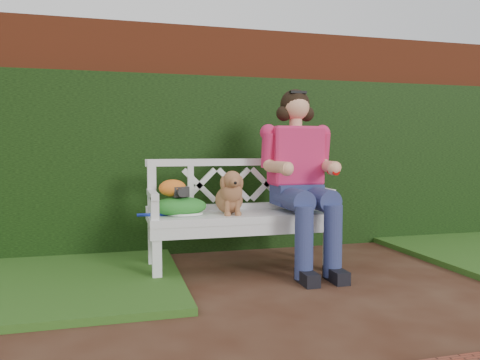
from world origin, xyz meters
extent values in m
plane|color=#381B0F|center=(0.00, 0.00, 0.00)|extent=(60.00, 60.00, 0.00)
cube|color=maroon|center=(0.00, 1.90, 1.10)|extent=(10.00, 0.30, 2.20)
cube|color=#1F4210|center=(0.00, 1.68, 0.85)|extent=(10.00, 0.18, 1.70)
cube|color=#214C12|center=(-2.40, 0.90, 0.03)|extent=(2.60, 2.00, 0.05)
cube|color=#272727|center=(-1.07, 0.85, 0.67)|extent=(0.14, 0.11, 0.08)
ellipsoid|color=orange|center=(-1.13, 0.87, 0.70)|extent=(0.26, 0.22, 0.14)
camera|label=1|loc=(-1.56, -2.83, 1.02)|focal=35.00mm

